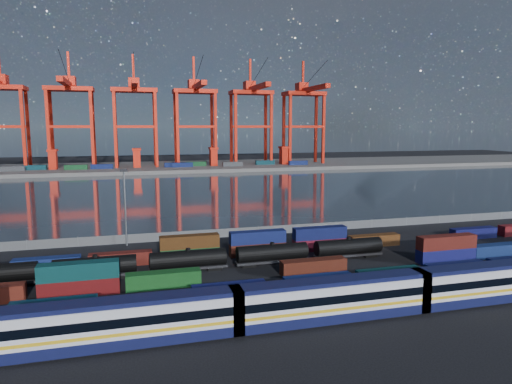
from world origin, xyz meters
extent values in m
plane|color=black|center=(0.00, 0.00, 0.00)|extent=(700.00, 700.00, 0.00)
plane|color=#29323B|center=(0.00, 105.00, 0.01)|extent=(700.00, 700.00, 0.00)
cube|color=#514F4C|center=(0.00, 210.00, 1.00)|extent=(700.00, 70.00, 2.00)
cone|color=#1E2630|center=(-200.00, 1600.00, 260.00)|extent=(1100.00, 1100.00, 520.00)
cone|color=#1E2630|center=(200.00, 1600.00, 230.00)|extent=(1040.00, 1040.00, 460.00)
cone|color=#1E2630|center=(600.00, 1600.00, 190.00)|extent=(960.00, 960.00, 380.00)
cone|color=#1E2630|center=(950.00, 1600.00, 150.00)|extent=(840.00, 840.00, 300.00)
cube|color=silver|center=(-29.66, -21.28, 3.18)|extent=(27.45, 3.29, 4.17)
cube|color=#0F133A|center=(-29.66, -21.28, 0.99)|extent=(27.45, 3.36, 1.32)
cube|color=#0F133A|center=(-29.66, -21.28, 5.54)|extent=(27.45, 2.96, 0.55)
cube|color=gold|center=(-29.66, -21.28, 2.31)|extent=(27.47, 3.39, 0.40)
cube|color=black|center=(-29.66, -21.28, 3.62)|extent=(27.47, 3.39, 1.10)
cube|color=black|center=(-39.27, -21.28, 0.38)|extent=(3.29, 2.20, 0.77)
cube|color=black|center=(-20.06, -21.28, 0.38)|extent=(3.29, 2.20, 0.77)
cube|color=silver|center=(-3.66, -21.28, 3.18)|extent=(27.45, 3.29, 4.17)
cube|color=#0F133A|center=(-3.66, -21.28, 0.99)|extent=(27.45, 3.36, 1.32)
cube|color=#0F133A|center=(-3.66, -21.28, 5.54)|extent=(27.45, 2.96, 0.55)
cube|color=gold|center=(-3.66, -21.28, 2.31)|extent=(27.47, 3.39, 0.40)
cube|color=black|center=(-3.66, -21.28, 3.62)|extent=(27.47, 3.39, 1.10)
cube|color=black|center=(-13.27, -21.28, 0.38)|extent=(3.29, 2.20, 0.77)
cube|color=black|center=(5.94, -21.28, 0.38)|extent=(3.29, 2.20, 0.77)
cube|color=silver|center=(22.34, -21.28, 3.18)|extent=(27.45, 3.29, 4.17)
cube|color=#0F133A|center=(22.34, -21.28, 0.99)|extent=(27.45, 3.36, 1.32)
cube|color=#0F133A|center=(22.34, -21.28, 5.54)|extent=(27.45, 2.96, 0.55)
cube|color=gold|center=(22.34, -21.28, 2.31)|extent=(27.47, 3.39, 0.40)
cube|color=black|center=(22.34, -21.28, 3.62)|extent=(27.47, 3.39, 1.10)
cube|color=black|center=(12.73, -21.28, 0.38)|extent=(3.29, 2.20, 0.77)
cube|color=#0C2C3F|center=(-39.17, -10.09, 1.20)|extent=(11.09, 2.26, 2.40)
cube|color=navy|center=(-15.14, -10.09, 1.20)|extent=(11.09, 2.26, 2.40)
cube|color=navy|center=(-0.96, -10.09, 1.20)|extent=(11.09, 2.26, 2.40)
cube|color=#0A3738|center=(11.48, -10.09, 1.20)|extent=(11.09, 2.26, 2.40)
cube|color=navy|center=(24.24, -10.09, 1.20)|extent=(11.09, 2.26, 2.40)
cube|color=#640F10|center=(-36.71, -2.15, 1.27)|extent=(11.71, 2.38, 2.54)
cube|color=#0C3E3F|center=(-36.71, -2.15, 3.81)|extent=(11.71, 2.38, 2.54)
cube|color=#16541D|center=(-24.13, -2.15, 1.27)|extent=(11.71, 2.38, 2.54)
cube|color=#4E1B0F|center=(1.52, -2.15, 1.27)|extent=(11.71, 2.38, 2.54)
cube|color=navy|center=(28.53, -2.15, 1.27)|extent=(11.71, 2.38, 2.54)
cube|color=#5E1A12|center=(28.53, -2.15, 3.81)|extent=(11.71, 2.38, 2.54)
cube|color=navy|center=(40.33, -2.15, 1.27)|extent=(11.71, 2.38, 2.54)
cube|color=navy|center=(-43.53, 11.73, 1.22)|extent=(11.27, 2.29, 2.44)
cube|color=maroon|center=(-30.94, 11.73, 1.22)|extent=(11.27, 2.29, 2.44)
cube|color=#144E21|center=(-18.22, 11.73, 1.22)|extent=(11.27, 2.29, 2.44)
cube|color=#4E2B0F|center=(-18.22, 11.73, 3.66)|extent=(11.27, 2.29, 2.44)
cube|color=#4E1A0F|center=(-4.70, 11.73, 1.22)|extent=(11.27, 2.29, 2.44)
cube|color=navy|center=(-4.70, 11.73, 3.66)|extent=(11.27, 2.29, 2.44)
cube|color=maroon|center=(8.64, 11.73, 1.22)|extent=(11.27, 2.29, 2.44)
cube|color=#0F154C|center=(8.64, 11.73, 3.66)|extent=(11.27, 2.29, 2.44)
cube|color=#5A3012|center=(21.25, 11.73, 1.22)|extent=(11.27, 2.29, 2.44)
cube|color=#101151|center=(46.68, 11.73, 1.22)|extent=(11.27, 2.29, 2.44)
cube|color=black|center=(-45.75, 4.73, 0.31)|extent=(2.56, 1.84, 0.61)
cylinder|color=black|center=(-34.86, 4.73, 2.36)|extent=(13.32, 2.97, 2.97)
cylinder|color=black|center=(-34.86, 4.73, 3.99)|extent=(0.82, 0.82, 0.51)
cube|color=black|center=(-34.86, 4.73, 0.72)|extent=(13.83, 2.05, 0.41)
cube|color=black|center=(-39.47, 4.73, 0.31)|extent=(2.56, 1.84, 0.61)
cube|color=black|center=(-30.25, 4.73, 0.31)|extent=(2.56, 1.84, 0.61)
cylinder|color=black|center=(-19.36, 4.73, 2.36)|extent=(13.32, 2.97, 2.97)
cylinder|color=black|center=(-19.36, 4.73, 3.99)|extent=(0.82, 0.82, 0.51)
cube|color=black|center=(-19.36, 4.73, 0.72)|extent=(13.83, 2.05, 0.41)
cube|color=black|center=(-23.97, 4.73, 0.31)|extent=(2.56, 1.84, 0.61)
cube|color=black|center=(-14.75, 4.73, 0.31)|extent=(2.56, 1.84, 0.61)
cylinder|color=black|center=(-3.86, 4.73, 2.36)|extent=(13.32, 2.97, 2.97)
cylinder|color=black|center=(-3.86, 4.73, 3.99)|extent=(0.82, 0.82, 0.51)
cube|color=black|center=(-3.86, 4.73, 0.72)|extent=(13.83, 2.05, 0.41)
cube|color=black|center=(-8.47, 4.73, 0.31)|extent=(2.56, 1.84, 0.61)
cube|color=black|center=(0.75, 4.73, 0.31)|extent=(2.56, 1.84, 0.61)
cylinder|color=black|center=(11.64, 4.73, 2.36)|extent=(13.32, 2.97, 2.97)
cylinder|color=black|center=(11.64, 4.73, 3.99)|extent=(0.82, 0.82, 0.51)
cube|color=black|center=(11.64, 4.73, 0.72)|extent=(13.83, 2.05, 0.41)
cube|color=black|center=(7.03, 4.73, 0.31)|extent=(2.56, 1.84, 0.61)
cube|color=black|center=(16.25, 4.73, 0.31)|extent=(2.56, 1.84, 0.61)
cube|color=#595B5E|center=(0.00, 28.00, 1.00)|extent=(160.00, 0.06, 2.00)
cylinder|color=slate|center=(-50.00, 28.00, 1.10)|extent=(0.12, 0.12, 2.20)
cylinder|color=slate|center=(-40.00, 28.00, 1.10)|extent=(0.12, 0.12, 2.20)
cylinder|color=slate|center=(-30.00, 28.00, 1.10)|extent=(0.12, 0.12, 2.20)
cylinder|color=slate|center=(-20.00, 28.00, 1.10)|extent=(0.12, 0.12, 2.20)
cylinder|color=slate|center=(-10.00, 28.00, 1.10)|extent=(0.12, 0.12, 2.20)
cylinder|color=slate|center=(0.00, 28.00, 1.10)|extent=(0.12, 0.12, 2.20)
cylinder|color=slate|center=(10.00, 28.00, 1.10)|extent=(0.12, 0.12, 2.20)
cylinder|color=slate|center=(20.00, 28.00, 1.10)|extent=(0.12, 0.12, 2.20)
cylinder|color=slate|center=(30.00, 28.00, 1.10)|extent=(0.12, 0.12, 2.20)
cylinder|color=slate|center=(40.00, 28.00, 1.10)|extent=(0.12, 0.12, 2.20)
cylinder|color=slate|center=(50.00, 28.00, 1.10)|extent=(0.12, 0.12, 2.20)
cylinder|color=slate|center=(60.00, 28.00, 1.10)|extent=(0.12, 0.12, 2.20)
cylinder|color=slate|center=(70.00, 28.00, 1.10)|extent=(0.12, 0.12, 2.20)
cylinder|color=slate|center=(-30.00, 26.00, 8.00)|extent=(0.36, 0.36, 16.00)
cube|color=black|center=(-30.00, 26.00, 16.30)|extent=(1.60, 0.40, 0.60)
cube|color=red|center=(-83.68, 198.83, 23.15)|extent=(1.65, 1.65, 46.30)
cube|color=red|center=(-83.68, 211.17, 23.15)|extent=(1.65, 1.65, 46.30)
cube|color=red|center=(-95.00, 198.83, 25.47)|extent=(22.64, 1.44, 1.44)
cube|color=red|center=(-95.00, 211.17, 25.47)|extent=(22.64, 1.44, 1.44)
cube|color=red|center=(-95.00, 205.00, 46.30)|extent=(25.72, 14.41, 2.26)
cube|color=red|center=(-95.00, 209.12, 50.93)|extent=(6.17, 8.23, 5.14)
cube|color=red|center=(-71.32, 198.83, 23.15)|extent=(1.65, 1.65, 46.30)
cube|color=red|center=(-71.32, 211.17, 23.15)|extent=(1.65, 1.65, 46.30)
cube|color=red|center=(-48.68, 198.83, 23.15)|extent=(1.65, 1.65, 46.30)
cube|color=red|center=(-48.68, 211.17, 23.15)|extent=(1.65, 1.65, 46.30)
cube|color=red|center=(-60.00, 198.83, 25.47)|extent=(22.64, 1.44, 1.44)
cube|color=red|center=(-60.00, 211.17, 25.47)|extent=(22.64, 1.44, 1.44)
cube|color=red|center=(-60.00, 205.00, 46.30)|extent=(25.72, 14.41, 2.26)
cube|color=red|center=(-60.00, 192.65, 48.36)|extent=(3.09, 49.39, 2.57)
cube|color=red|center=(-60.00, 209.12, 50.93)|extent=(6.17, 8.23, 5.14)
cube|color=red|center=(-60.00, 207.06, 58.65)|extent=(1.23, 1.23, 16.46)
cylinder|color=black|center=(-60.00, 190.18, 55.56)|extent=(0.25, 42.35, 13.97)
cube|color=red|center=(-36.32, 198.83, 23.15)|extent=(1.65, 1.65, 46.30)
cube|color=red|center=(-36.32, 211.17, 23.15)|extent=(1.65, 1.65, 46.30)
cube|color=red|center=(-13.68, 198.83, 23.15)|extent=(1.65, 1.65, 46.30)
cube|color=red|center=(-13.68, 211.17, 23.15)|extent=(1.65, 1.65, 46.30)
cube|color=red|center=(-25.00, 198.83, 25.47)|extent=(22.64, 1.44, 1.44)
cube|color=red|center=(-25.00, 211.17, 25.47)|extent=(22.64, 1.44, 1.44)
cube|color=red|center=(-25.00, 205.00, 46.30)|extent=(25.72, 14.41, 2.26)
cube|color=red|center=(-25.00, 192.65, 48.36)|extent=(3.09, 49.39, 2.57)
cube|color=red|center=(-25.00, 209.12, 50.93)|extent=(6.17, 8.23, 5.14)
cube|color=red|center=(-25.00, 207.06, 58.65)|extent=(1.23, 1.23, 16.46)
cylinder|color=black|center=(-25.00, 190.18, 55.56)|extent=(0.25, 42.35, 13.97)
cube|color=red|center=(-1.32, 198.83, 23.15)|extent=(1.65, 1.65, 46.30)
cube|color=red|center=(-1.32, 211.17, 23.15)|extent=(1.65, 1.65, 46.30)
cube|color=red|center=(21.32, 198.83, 23.15)|extent=(1.65, 1.65, 46.30)
cube|color=red|center=(21.32, 211.17, 23.15)|extent=(1.65, 1.65, 46.30)
cube|color=red|center=(10.00, 198.83, 25.47)|extent=(22.64, 1.44, 1.44)
cube|color=red|center=(10.00, 211.17, 25.47)|extent=(22.64, 1.44, 1.44)
cube|color=red|center=(10.00, 205.00, 46.30)|extent=(25.72, 14.41, 2.26)
cube|color=red|center=(10.00, 192.65, 48.36)|extent=(3.09, 49.39, 2.57)
cube|color=red|center=(10.00, 209.12, 50.93)|extent=(6.17, 8.23, 5.14)
cube|color=red|center=(10.00, 207.06, 58.65)|extent=(1.23, 1.23, 16.46)
cylinder|color=black|center=(10.00, 190.18, 55.56)|extent=(0.25, 42.35, 13.97)
cube|color=red|center=(33.68, 198.83, 23.15)|extent=(1.65, 1.65, 46.30)
cube|color=red|center=(33.68, 211.17, 23.15)|extent=(1.65, 1.65, 46.30)
cube|color=red|center=(56.32, 198.83, 23.15)|extent=(1.65, 1.65, 46.30)
cube|color=red|center=(56.32, 211.17, 23.15)|extent=(1.65, 1.65, 46.30)
cube|color=red|center=(45.00, 198.83, 25.47)|extent=(22.64, 1.44, 1.44)
cube|color=red|center=(45.00, 211.17, 25.47)|extent=(22.64, 1.44, 1.44)
cube|color=red|center=(45.00, 205.00, 46.30)|extent=(25.72, 14.41, 2.26)
cube|color=red|center=(45.00, 192.65, 48.36)|extent=(3.09, 49.39, 2.57)
cube|color=red|center=(45.00, 209.12, 50.93)|extent=(6.17, 8.23, 5.14)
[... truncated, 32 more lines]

